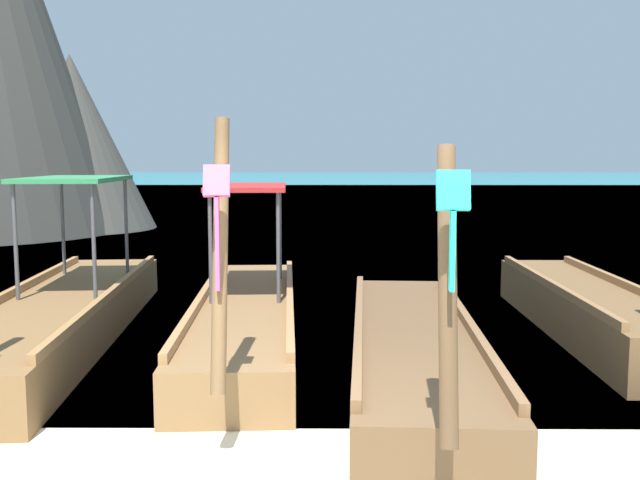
# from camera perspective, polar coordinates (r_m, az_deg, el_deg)

# --- Properties ---
(sea_water) EXTENTS (120.00, 120.00, 0.00)m
(sea_water) POSITION_cam_1_polar(r_m,az_deg,el_deg) (65.91, 0.40, 4.48)
(sea_water) COLOR #147A89
(sea_water) RESTS_ON ground
(longtail_boat_yellow_ribbon) EXTENTS (1.87, 7.28, 2.87)m
(longtail_boat_yellow_ribbon) POSITION_cam_1_polar(r_m,az_deg,el_deg) (9.67, -19.94, -5.51)
(longtail_boat_yellow_ribbon) COLOR brown
(longtail_boat_yellow_ribbon) RESTS_ON ground
(longtail_boat_pink_ribbon) EXTENTS (1.51, 6.78, 2.64)m
(longtail_boat_pink_ribbon) POSITION_cam_1_polar(r_m,az_deg,el_deg) (9.13, -5.93, -5.97)
(longtail_boat_pink_ribbon) COLOR brown
(longtail_boat_pink_ribbon) RESTS_ON ground
(longtail_boat_turquoise_ribbon) EXTENTS (1.55, 6.20, 2.39)m
(longtail_boat_turquoise_ribbon) POSITION_cam_1_polar(r_m,az_deg,el_deg) (7.74, 7.45, -8.67)
(longtail_boat_turquoise_ribbon) COLOR brown
(longtail_boat_turquoise_ribbon) RESTS_ON ground
(longtail_boat_violet_ribbon) EXTENTS (1.12, 5.87, 2.88)m
(longtail_boat_violet_ribbon) POSITION_cam_1_polar(r_m,az_deg,el_deg) (10.00, 20.64, -5.25)
(longtail_boat_violet_ribbon) COLOR brown
(longtail_boat_violet_ribbon) RESTS_ON ground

